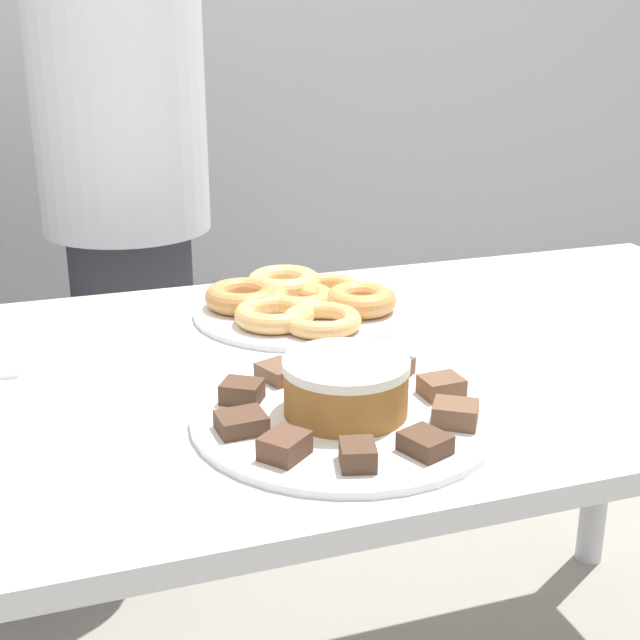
{
  "coord_description": "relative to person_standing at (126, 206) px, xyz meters",
  "views": [
    {
      "loc": [
        -0.37,
        -1.12,
        1.23
      ],
      "look_at": [
        0.01,
        0.01,
        0.8
      ],
      "focal_mm": 50.0,
      "sensor_mm": 36.0,
      "label": 1
    }
  ],
  "objects": [
    {
      "name": "plate_donuts",
      "position": [
        0.21,
        -0.56,
        -0.07
      ],
      "size": [
        0.35,
        0.35,
        0.01
      ],
      "color": "white",
      "rests_on": "table"
    },
    {
      "name": "lamington_7",
      "position": [
        0.11,
        -1.08,
        -0.06
      ],
      "size": [
        0.05,
        0.05,
        0.03
      ],
      "rotation": [
        0.0,
        0.0,
        4.46
      ],
      "color": "#513828",
      "rests_on": "plate_cake"
    },
    {
      "name": "donut_6",
      "position": [
        0.27,
        -0.52,
        -0.06
      ],
      "size": [
        0.12,
        0.12,
        0.03
      ],
      "color": "tan",
      "rests_on": "plate_donuts"
    },
    {
      "name": "donut_5",
      "position": [
        0.3,
        -0.6,
        -0.05
      ],
      "size": [
        0.12,
        0.12,
        0.04
      ],
      "color": "#D18E4C",
      "rests_on": "plate_donuts"
    },
    {
      "name": "lamington_2",
      "position": [
        0.18,
        -0.82,
        -0.06
      ],
      "size": [
        0.05,
        0.06,
        0.02
      ],
      "rotation": [
        0.0,
        0.0,
        1.32
      ],
      "color": "#513828",
      "rests_on": "plate_cake"
    },
    {
      "name": "frosted_cake",
      "position": [
        0.14,
        -0.95,
        -0.03
      ],
      "size": [
        0.16,
        0.16,
        0.07
      ],
      "color": "#9E662D",
      "rests_on": "plate_cake"
    },
    {
      "name": "lamington_8",
      "position": [
        0.19,
        -1.08,
        -0.06
      ],
      "size": [
        0.06,
        0.06,
        0.02
      ],
      "rotation": [
        0.0,
        0.0,
        5.09
      ],
      "color": "#513828",
      "rests_on": "plate_cake"
    },
    {
      "name": "plate_cake",
      "position": [
        0.14,
        -0.95,
        -0.07
      ],
      "size": [
        0.38,
        0.38,
        0.01
      ],
      "color": "white",
      "rests_on": "table"
    },
    {
      "name": "person_standing",
      "position": [
        0.0,
        0.0,
        0.0
      ],
      "size": [
        0.35,
        0.35,
        1.56
      ],
      "color": "#383842",
      "rests_on": "ground_plane"
    },
    {
      "name": "donut_1",
      "position": [
        0.21,
        -0.48,
        -0.05
      ],
      "size": [
        0.13,
        0.13,
        0.04
      ],
      "color": "#E5AD66",
      "rests_on": "plate_donuts"
    },
    {
      "name": "lamington_9",
      "position": [
        0.26,
        -1.03,
        -0.06
      ],
      "size": [
        0.07,
        0.07,
        0.03
      ],
      "rotation": [
        0.0,
        0.0,
        5.72
      ],
      "color": "brown",
      "rests_on": "plate_cake"
    },
    {
      "name": "lamington_3",
      "position": [
        0.1,
        -0.83,
        -0.06
      ],
      "size": [
        0.06,
        0.07,
        0.02
      ],
      "rotation": [
        0.0,
        0.0,
        1.95
      ],
      "color": "brown",
      "rests_on": "plate_cake"
    },
    {
      "name": "lamington_4",
      "position": [
        0.03,
        -0.88,
        -0.06
      ],
      "size": [
        0.06,
        0.06,
        0.03
      ],
      "rotation": [
        0.0,
        0.0,
        2.57
      ],
      "color": "#513828",
      "rests_on": "plate_cake"
    },
    {
      "name": "donut_4",
      "position": [
        0.21,
        -0.66,
        -0.06
      ],
      "size": [
        0.12,
        0.12,
        0.03
      ],
      "color": "#E5AD66",
      "rests_on": "plate_donuts"
    },
    {
      "name": "donut_0",
      "position": [
        0.21,
        -0.56,
        -0.05
      ],
      "size": [
        0.11,
        0.11,
        0.03
      ],
      "color": "tan",
      "rests_on": "plate_donuts"
    },
    {
      "name": "donut_3",
      "position": [
        0.15,
        -0.62,
        -0.05
      ],
      "size": [
        0.13,
        0.13,
        0.03
      ],
      "color": "#E5AD66",
      "rests_on": "plate_donuts"
    },
    {
      "name": "lamington_6",
      "position": [
        0.04,
        -1.04,
        -0.06
      ],
      "size": [
        0.07,
        0.07,
        0.03
      ],
      "rotation": [
        0.0,
        0.0,
        3.83
      ],
      "color": "brown",
      "rests_on": "plate_cake"
    },
    {
      "name": "lamington_1",
      "position": [
        0.25,
        -0.87,
        -0.06
      ],
      "size": [
        0.06,
        0.06,
        0.02
      ],
      "rotation": [
        0.0,
        0.0,
        0.69
      ],
      "color": "brown",
      "rests_on": "plate_cake"
    },
    {
      "name": "donut_2",
      "position": [
        0.12,
        -0.52,
        -0.05
      ],
      "size": [
        0.13,
        0.13,
        0.04
      ],
      "color": "#C68447",
      "rests_on": "plate_donuts"
    },
    {
      "name": "lamington_0",
      "position": [
        0.28,
        -0.95,
        -0.06
      ],
      "size": [
        0.05,
        0.05,
        0.02
      ],
      "rotation": [
        0.0,
        0.0,
        0.06
      ],
      "color": "brown",
      "rests_on": "plate_cake"
    },
    {
      "name": "table",
      "position": [
        0.16,
        -0.76,
        -0.17
      ],
      "size": [
        1.7,
        0.83,
        0.74
      ],
      "color": "silver",
      "rests_on": "ground_plane"
    },
    {
      "name": "lamington_5",
      "position": [
        0.01,
        -0.96,
        -0.06
      ],
      "size": [
        0.06,
        0.05,
        0.02
      ],
      "rotation": [
        0.0,
        0.0,
        3.2
      ],
      "color": "#513828",
      "rests_on": "plate_cake"
    }
  ]
}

